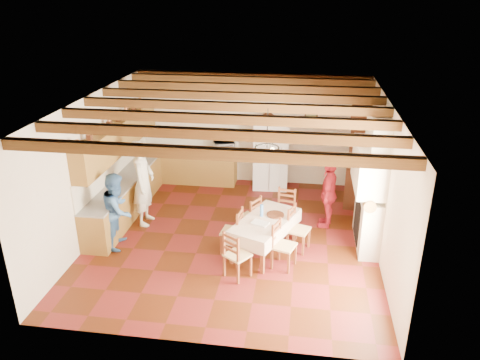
{
  "coord_description": "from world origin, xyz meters",
  "views": [
    {
      "loc": [
        1.4,
        -8.74,
        5.11
      ],
      "look_at": [
        0.1,
        0.3,
        1.25
      ],
      "focal_mm": 35.0,
      "sensor_mm": 36.0,
      "label": 1
    }
  ],
  "objects_px": {
    "dining_table": "(265,223)",
    "chair_end_far": "(285,211)",
    "chair_end_near": "(237,254)",
    "chair_left_far": "(249,217)",
    "chair_right_near": "(284,245)",
    "refrigerator": "(271,155)",
    "chair_left_near": "(232,230)",
    "person_man": "(143,183)",
    "person_woman_blue": "(118,210)",
    "chair_right_far": "(299,229)",
    "microwave": "(224,147)",
    "hutch": "(359,156)",
    "person_woman_red": "(328,194)"
  },
  "relations": [
    {
      "from": "dining_table",
      "to": "chair_end_far",
      "type": "distance_m",
      "value": 1.02
    },
    {
      "from": "chair_end_near",
      "to": "chair_left_far",
      "type": "bearing_deg",
      "value": -55.46
    },
    {
      "from": "chair_right_near",
      "to": "chair_end_far",
      "type": "relative_size",
      "value": 1.0
    },
    {
      "from": "refrigerator",
      "to": "chair_end_near",
      "type": "height_order",
      "value": "refrigerator"
    },
    {
      "from": "dining_table",
      "to": "chair_left_near",
      "type": "xyz_separation_m",
      "value": [
        -0.67,
        -0.1,
        -0.16
      ]
    },
    {
      "from": "person_man",
      "to": "person_woman_blue",
      "type": "bearing_deg",
      "value": 167.12
    },
    {
      "from": "refrigerator",
      "to": "chair_right_far",
      "type": "height_order",
      "value": "refrigerator"
    },
    {
      "from": "refrigerator",
      "to": "chair_left_far",
      "type": "bearing_deg",
      "value": -97.9
    },
    {
      "from": "chair_left_near",
      "to": "person_man",
      "type": "distance_m",
      "value": 2.41
    },
    {
      "from": "chair_end_far",
      "to": "microwave",
      "type": "relative_size",
      "value": 1.79
    },
    {
      "from": "dining_table",
      "to": "chair_left_far",
      "type": "bearing_deg",
      "value": 125.6
    },
    {
      "from": "chair_right_near",
      "to": "person_woman_blue",
      "type": "relative_size",
      "value": 0.59
    },
    {
      "from": "hutch",
      "to": "chair_right_far",
      "type": "bearing_deg",
      "value": -111.51
    },
    {
      "from": "person_woman_blue",
      "to": "person_man",
      "type": "bearing_deg",
      "value": -16.47
    },
    {
      "from": "chair_left_far",
      "to": "chair_right_far",
      "type": "height_order",
      "value": "same"
    },
    {
      "from": "chair_end_far",
      "to": "person_woman_blue",
      "type": "bearing_deg",
      "value": -150.53
    },
    {
      "from": "chair_right_far",
      "to": "chair_end_near",
      "type": "height_order",
      "value": "same"
    },
    {
      "from": "hutch",
      "to": "chair_left_near",
      "type": "xyz_separation_m",
      "value": [
        -2.7,
        -2.88,
        -0.7
      ]
    },
    {
      "from": "dining_table",
      "to": "chair_left_far",
      "type": "xyz_separation_m",
      "value": [
        -0.4,
        0.55,
        -0.16
      ]
    },
    {
      "from": "chair_right_near",
      "to": "chair_right_far",
      "type": "bearing_deg",
      "value": -2.11
    },
    {
      "from": "chair_end_far",
      "to": "microwave",
      "type": "distance_m",
      "value": 3.06
    },
    {
      "from": "chair_left_far",
      "to": "microwave",
      "type": "distance_m",
      "value": 3.06
    },
    {
      "from": "chair_right_near",
      "to": "chair_end_far",
      "type": "distance_m",
      "value": 1.47
    },
    {
      "from": "person_woman_blue",
      "to": "person_woman_red",
      "type": "xyz_separation_m",
      "value": [
        4.31,
        1.48,
        -0.02
      ]
    },
    {
      "from": "chair_end_far",
      "to": "microwave",
      "type": "height_order",
      "value": "microwave"
    },
    {
      "from": "person_woman_blue",
      "to": "microwave",
      "type": "distance_m",
      "value": 3.9
    },
    {
      "from": "chair_end_far",
      "to": "microwave",
      "type": "xyz_separation_m",
      "value": [
        -1.77,
        2.43,
        0.57
      ]
    },
    {
      "from": "dining_table",
      "to": "person_woman_red",
      "type": "xyz_separation_m",
      "value": [
        1.29,
        1.31,
        0.15
      ]
    },
    {
      "from": "microwave",
      "to": "chair_right_near",
      "type": "bearing_deg",
      "value": -82.88
    },
    {
      "from": "chair_end_near",
      "to": "person_man",
      "type": "bearing_deg",
      "value": -1.94
    },
    {
      "from": "hutch",
      "to": "dining_table",
      "type": "distance_m",
      "value": 3.49
    },
    {
      "from": "chair_left_near",
      "to": "person_woman_blue",
      "type": "bearing_deg",
      "value": -80.57
    },
    {
      "from": "hutch",
      "to": "chair_left_far",
      "type": "distance_m",
      "value": 3.37
    },
    {
      "from": "chair_right_near",
      "to": "person_woman_blue",
      "type": "bearing_deg",
      "value": 102.98
    },
    {
      "from": "chair_right_near",
      "to": "chair_end_near",
      "type": "xyz_separation_m",
      "value": [
        -0.84,
        -0.44,
        0.0
      ]
    },
    {
      "from": "chair_left_near",
      "to": "person_man",
      "type": "height_order",
      "value": "person_man"
    },
    {
      "from": "chair_right_far",
      "to": "person_man",
      "type": "height_order",
      "value": "person_man"
    },
    {
      "from": "person_man",
      "to": "microwave",
      "type": "xyz_separation_m",
      "value": [
        1.39,
        2.51,
        0.06
      ]
    },
    {
      "from": "dining_table",
      "to": "chair_end_far",
      "type": "relative_size",
      "value": 1.93
    },
    {
      "from": "chair_end_near",
      "to": "person_man",
      "type": "distance_m",
      "value": 3.07
    },
    {
      "from": "person_man",
      "to": "person_woman_red",
      "type": "height_order",
      "value": "person_man"
    },
    {
      "from": "chair_right_far",
      "to": "person_woman_blue",
      "type": "height_order",
      "value": "person_woman_blue"
    },
    {
      "from": "hutch",
      "to": "person_woman_red",
      "type": "xyz_separation_m",
      "value": [
        -0.75,
        -1.47,
        -0.39
      ]
    },
    {
      "from": "chair_left_far",
      "to": "chair_end_near",
      "type": "height_order",
      "value": "same"
    },
    {
      "from": "refrigerator",
      "to": "microwave",
      "type": "bearing_deg",
      "value": 175.74
    },
    {
      "from": "person_man",
      "to": "microwave",
      "type": "bearing_deg",
      "value": -30.95
    },
    {
      "from": "dining_table",
      "to": "chair_left_far",
      "type": "distance_m",
      "value": 0.7
    },
    {
      "from": "hutch",
      "to": "person_woman_blue",
      "type": "height_order",
      "value": "hutch"
    },
    {
      "from": "chair_end_near",
      "to": "microwave",
      "type": "relative_size",
      "value": 1.79
    },
    {
      "from": "chair_right_far",
      "to": "chair_end_far",
      "type": "relative_size",
      "value": 1.0
    }
  ]
}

